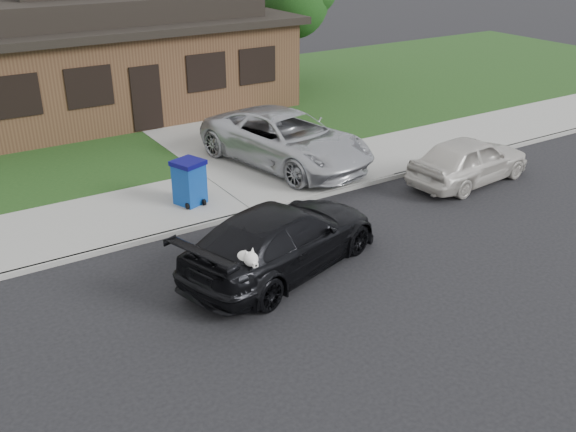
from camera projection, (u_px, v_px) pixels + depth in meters
ground at (163, 334)px, 11.14m from camera, size 120.00×120.00×0.00m
sidewalk at (81, 226)px, 14.95m from camera, size 60.00×3.00×0.12m
curb at (101, 251)px, 13.80m from camera, size 60.00×0.12×0.12m
lawn at (12, 136)px, 21.08m from camera, size 60.00×13.00×0.13m
driveway at (216, 130)px, 21.68m from camera, size 4.50×13.00×0.14m
sedan at (282, 238)px, 12.95m from camera, size 5.13×3.31×1.38m
minivan at (286, 139)px, 18.18m from camera, size 3.54×5.77×1.49m
white_compact at (469, 160)px, 17.32m from camera, size 3.92×1.89×1.29m
recycling_bin at (189, 182)px, 15.76m from camera, size 0.86×0.86×1.12m
house at (105, 51)px, 23.68m from camera, size 12.60×8.60×4.65m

